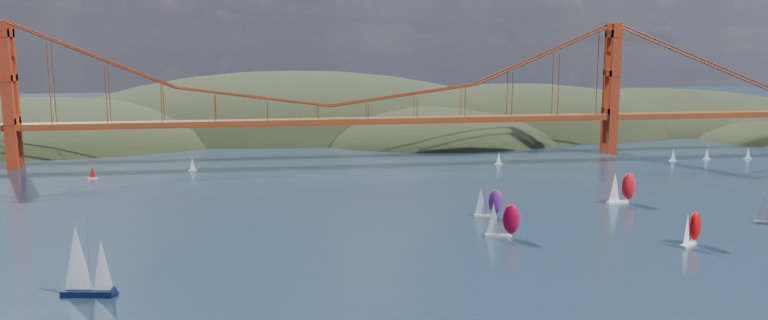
{
  "coord_description": "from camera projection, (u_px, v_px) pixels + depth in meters",
  "views": [
    {
      "loc": [
        -27.47,
        -118.95,
        48.15
      ],
      "look_at": [
        7.04,
        90.0,
        14.03
      ],
      "focal_mm": 35.0,
      "sensor_mm": 36.0,
      "label": 1
    }
  ],
  "objects": [
    {
      "name": "sloop_navy",
      "position": [
        84.0,
        261.0,
        141.09
      ],
      "size": [
        10.29,
        6.46,
        15.39
      ],
      "rotation": [
        0.0,
        0.0,
        -0.19
      ],
      "color": "black",
      "rests_on": "ground"
    },
    {
      "name": "distant_boat_2",
      "position": [
        92.0,
        172.0,
        260.99
      ],
      "size": [
        3.0,
        2.0,
        4.7
      ],
      "color": "silver",
      "rests_on": "ground"
    },
    {
      "name": "distant_boat_8",
      "position": [
        499.0,
        158.0,
        291.57
      ],
      "size": [
        3.0,
        2.0,
        4.7
      ],
      "color": "silver",
      "rests_on": "ground"
    },
    {
      "name": "headlands",
      "position": [
        396.0,
        152.0,
        408.22
      ],
      "size": [
        725.0,
        225.0,
        96.0
      ],
      "color": "black",
      "rests_on": "ground"
    },
    {
      "name": "bridge",
      "position": [
        325.0,
        80.0,
        297.86
      ],
      "size": [
        552.0,
        12.0,
        55.0
      ],
      "color": "brown",
      "rests_on": "ground"
    },
    {
      "name": "distant_boat_4",
      "position": [
        673.0,
        155.0,
        299.36
      ],
      "size": [
        3.0,
        2.0,
        4.7
      ],
      "color": "silver",
      "rests_on": "ground"
    },
    {
      "name": "racer_0",
      "position": [
        502.0,
        219.0,
        183.5
      ],
      "size": [
        8.62,
        5.32,
        9.64
      ],
      "rotation": [
        0.0,
        0.0,
        -0.31
      ],
      "color": "silver",
      "rests_on": "ground"
    },
    {
      "name": "distant_boat_3",
      "position": [
        192.0,
        164.0,
        277.31
      ],
      "size": [
        3.0,
        2.0,
        4.7
      ],
      "color": "silver",
      "rests_on": "ground"
    },
    {
      "name": "distant_boat_6",
      "position": [
        748.0,
        153.0,
        304.93
      ],
      "size": [
        3.0,
        2.0,
        4.7
      ],
      "color": "silver",
      "rests_on": "ground"
    },
    {
      "name": "racer_3",
      "position": [
        621.0,
        187.0,
        221.75
      ],
      "size": [
        9.19,
        4.19,
        10.4
      ],
      "rotation": [
        0.0,
        0.0,
        0.12
      ],
      "color": "white",
      "rests_on": "ground"
    },
    {
      "name": "racer_rwb",
      "position": [
        488.0,
        202.0,
        204.7
      ],
      "size": [
        7.94,
        4.69,
        8.9
      ],
      "rotation": [
        0.0,
        0.0,
        -0.28
      ],
      "color": "silver",
      "rests_on": "ground"
    },
    {
      "name": "racer_1",
      "position": [
        691.0,
        228.0,
        176.26
      ],
      "size": [
        7.86,
        6.51,
        9.03
      ],
      "rotation": [
        0.0,
        0.0,
        0.58
      ],
      "color": "white",
      "rests_on": "ground"
    },
    {
      "name": "distant_boat_5",
      "position": [
        707.0,
        154.0,
        303.59
      ],
      "size": [
        3.0,
        2.0,
        4.7
      ],
      "color": "silver",
      "rests_on": "ground"
    }
  ]
}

